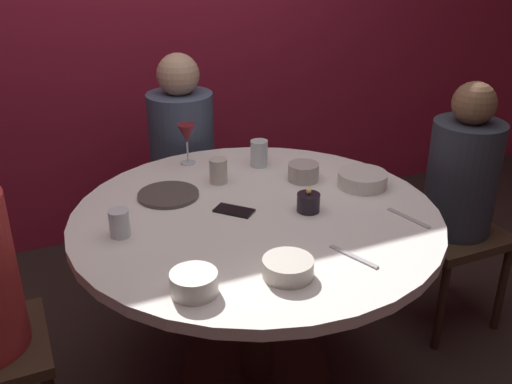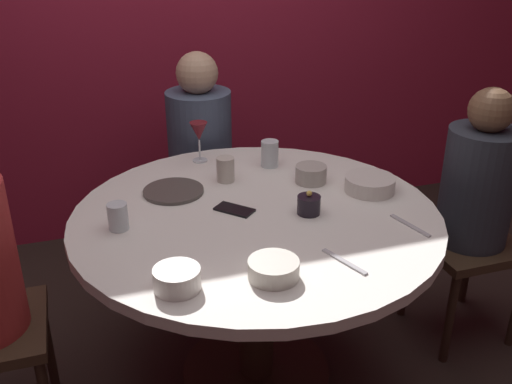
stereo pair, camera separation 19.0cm
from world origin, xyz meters
TOP-DOWN VIEW (x-y plane):
  - ground_plane at (0.00, 0.00)m, footprint 8.00×8.00m
  - back_wall at (0.00, 1.47)m, footprint 6.00×0.10m
  - dining_table at (0.00, 0.00)m, footprint 1.32×1.32m
  - seated_diner_back at (0.00, 0.89)m, footprint 0.40×0.40m
  - seated_diner_right at (0.95, 0.00)m, footprint 0.40×0.40m
  - candle_holder at (0.18, -0.07)m, footprint 0.08×0.08m
  - wine_glass at (-0.08, 0.54)m, footprint 0.08×0.08m
  - dinner_plate at (-0.25, 0.26)m, footprint 0.23×0.23m
  - cell_phone at (-0.07, 0.04)m, footprint 0.15×0.15m
  - bowl_serving_large at (0.47, 0.04)m, footprint 0.19×0.19m
  - bowl_salad_center at (0.29, 0.19)m, footprint 0.12×0.12m
  - bowl_small_white at (-0.08, -0.41)m, footprint 0.15×0.15m
  - bowl_sauce_side at (-0.36, -0.38)m, footprint 0.14×0.14m
  - cup_near_candle at (-0.48, 0.03)m, footprint 0.07×0.07m
  - cup_by_left_diner at (-0.03, 0.30)m, footprint 0.07×0.07m
  - cup_by_right_diner at (0.19, 0.39)m, footprint 0.07×0.07m
  - fork_near_plate at (0.47, -0.26)m, footprint 0.06×0.18m
  - knife_near_plate at (0.15, -0.41)m, footprint 0.08×0.17m

SIDE VIEW (x-z plane):
  - ground_plane at x=0.00m, z-range 0.00..0.00m
  - dining_table at x=0.00m, z-range 0.22..0.97m
  - seated_diner_right at x=0.95m, z-range 0.13..1.26m
  - seated_diner_back at x=0.00m, z-range 0.14..1.29m
  - fork_near_plate at x=0.47m, z-range 0.75..0.76m
  - knife_near_plate at x=0.15m, z-range 0.75..0.76m
  - cell_phone at x=-0.07m, z-range 0.75..0.76m
  - dinner_plate at x=-0.25m, z-range 0.75..0.76m
  - bowl_small_white at x=-0.08m, z-range 0.75..0.80m
  - bowl_serving_large at x=0.47m, z-range 0.75..0.81m
  - bowl_sauce_side at x=-0.36m, z-range 0.75..0.81m
  - candle_holder at x=0.18m, z-range 0.74..0.83m
  - bowl_salad_center at x=0.29m, z-range 0.75..0.82m
  - cup_near_candle at x=-0.48m, z-range 0.75..0.84m
  - cup_by_left_diner at x=-0.03m, z-range 0.75..0.85m
  - cup_by_right_diner at x=0.19m, z-range 0.75..0.86m
  - wine_glass at x=-0.08m, z-range 0.79..0.97m
  - back_wall at x=0.00m, z-range 0.00..2.60m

